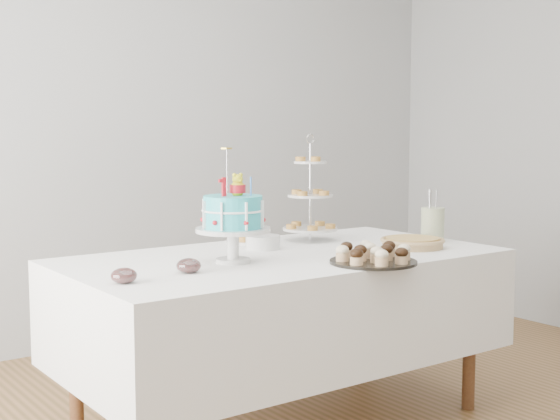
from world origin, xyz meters
TOP-DOWN VIEW (x-y plane):
  - walls at (0.00, 0.00)m, footprint 5.04×4.04m
  - table at (0.00, 0.30)m, footprint 1.92×1.02m
  - birthday_cake at (-0.29, 0.25)m, footprint 0.31×0.31m
  - cupcake_tray at (0.17, -0.10)m, footprint 0.36×0.36m
  - pie at (0.61, 0.11)m, footprint 0.30×0.30m
  - tiered_stand at (0.37, 0.57)m, footprint 0.27×0.27m
  - plate_stack at (0.02, 0.49)m, footprint 0.16×0.16m
  - pastry_plate at (0.09, 0.70)m, footprint 0.23×0.23m
  - jam_bowl_a at (-0.55, 0.16)m, footprint 0.10×0.10m
  - jam_bowl_b at (-0.84, 0.12)m, footprint 0.10×0.10m
  - utensil_pitcher at (0.84, 0.20)m, footprint 0.12×0.11m

SIDE VIEW (x-z plane):
  - table at x=0.00m, z-range 0.16..0.93m
  - pastry_plate at x=0.09m, z-range 0.77..0.80m
  - jam_bowl_b at x=-0.84m, z-range 0.77..0.83m
  - jam_bowl_a at x=-0.55m, z-range 0.77..0.83m
  - pie at x=0.61m, z-range 0.77..0.82m
  - plate_stack at x=0.02m, z-range 0.77..0.83m
  - cupcake_tray at x=0.17m, z-range 0.77..0.85m
  - utensil_pitcher at x=0.84m, z-range 0.73..0.99m
  - birthday_cake at x=-0.29m, z-range 0.66..1.14m
  - tiered_stand at x=0.37m, z-range 0.73..1.25m
  - walls at x=0.00m, z-range 0.00..2.70m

